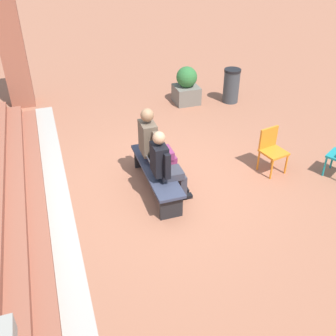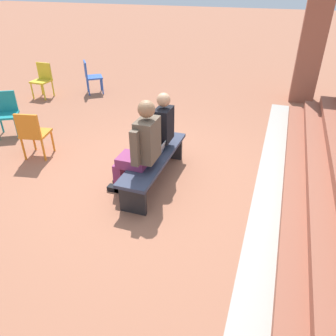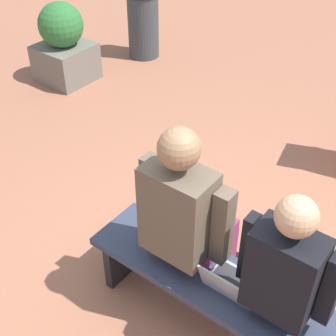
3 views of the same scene
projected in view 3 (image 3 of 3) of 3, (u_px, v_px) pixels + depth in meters
The scene contains 7 objects.
ground_plane at pixel (235, 312), 3.10m from camera, with size 60.00×60.00×0.00m, color #9E6047.
bench at pixel (225, 295), 2.78m from camera, with size 1.80×0.44×0.45m.
person_student at pixel (289, 276), 2.45m from camera, with size 0.52×0.66×1.31m.
person_adult at pixel (189, 217), 2.74m from camera, with size 0.59×0.74×1.42m.
laptop at pixel (232, 284), 2.66m from camera, with size 0.32×0.29×0.21m.
planter at pixel (64, 45), 5.49m from camera, with size 0.60×0.60×0.94m.
litter_bin at pixel (143, 24), 6.04m from camera, with size 0.42×0.42×0.86m.
Camera 3 is at (-0.78, 1.76, 2.65)m, focal length 50.00 mm.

